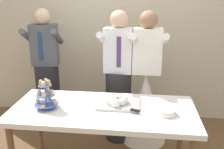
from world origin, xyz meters
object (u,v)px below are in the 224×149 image
Objects in this scene: cupcake_stand at (46,96)px; person_guest at (47,77)px; person_groom at (118,85)px; plate_stack at (166,112)px; person_bride at (145,98)px; main_cake_tray at (118,101)px; dessert_table at (103,115)px.

cupcake_stand is 1.06m from person_guest.
person_guest is (-1.00, 0.19, 0.00)m from person_groom.
cupcake_stand is at bearing -128.58° from person_groom.
person_bride is at bearing 103.01° from plate_stack.
main_cake_tray is (0.69, 0.14, -0.08)m from cupcake_stand.
dessert_table is 0.58m from cupcake_stand.
plate_stack is 0.11× the size of person_guest.
person_groom reaches higher than cupcake_stand.
person_groom is 1.01m from person_guest.
cupcake_stand reaches higher than main_cake_tray.
person_groom is at bearing 123.20° from plate_stack.
dessert_table is at bearing -45.38° from person_guest.
cupcake_stand is (-0.55, -0.06, 0.20)m from dessert_table.
dessert_table is 0.61m from plate_stack.
person_bride is 1.36m from person_guest.
dessert_table is at bearing -96.64° from person_groom.
dessert_table is at bearing -120.15° from person_bride.
person_guest is at bearing 141.23° from main_cake_tray.
main_cake_tray is 0.66m from person_groom.
person_guest reaches higher than main_cake_tray.
main_cake_tray is at bearing -38.77° from person_guest.
dessert_table is 9.83× the size of plate_stack.
person_guest is (-0.37, 0.98, -0.15)m from cupcake_stand.
main_cake_tray is at bearing -113.38° from person_bride.
person_guest is (-0.91, 0.92, 0.05)m from dessert_table.
cupcake_stand is 0.71m from main_cake_tray.
person_groom reaches higher than main_cake_tray.
main_cake_tray is 0.48m from plate_stack.
plate_stack is 0.11× the size of person_bride.
person_bride and person_guest have the same top height.
plate_stack is at bearing 0.10° from cupcake_stand.
person_guest is at bearing 171.49° from person_bride.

